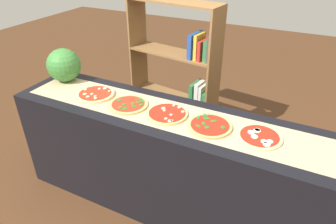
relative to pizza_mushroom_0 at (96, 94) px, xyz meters
The scene contains 10 objects.
ground_plane 1.11m from the pizza_mushroom_0, ahead, with size 12.00×12.00×0.00m, color #4C2D19.
counter 0.79m from the pizza_mushroom_0, ahead, with size 2.48×0.58×0.89m, color black.
parchment_paper 0.65m from the pizza_mushroom_0, ahead, with size 2.33×0.39×0.00m, color tan.
pizza_mushroom_0 is the anchor object (origin of this frame).
pizza_spinach_1 0.32m from the pizza_mushroom_0, ahead, with size 0.29×0.29×0.02m.
pizza_mushroom_2 0.65m from the pizza_mushroom_0, ahead, with size 0.29×0.29×0.03m.
pizza_spinach_3 0.97m from the pizza_mushroom_0, ahead, with size 0.30×0.30×0.02m.
pizza_mozzarella_4 1.29m from the pizza_mushroom_0, ahead, with size 0.29×0.29×0.02m.
watermelon 0.45m from the pizza_mushroom_0, 163.97° to the left, with size 0.29×0.29×0.29m, color #387A33.
bookshelf 1.00m from the pizza_mushroom_0, 67.99° to the left, with size 0.95×0.40×1.48m.
Camera 1 is at (0.82, -1.65, 2.01)m, focal length 32.30 mm.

